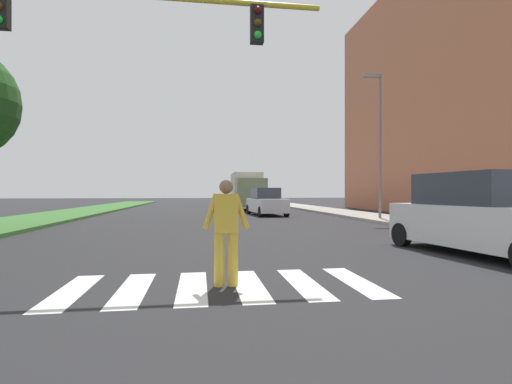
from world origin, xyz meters
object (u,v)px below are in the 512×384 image
Objects in this scene: suv_crossing at (480,216)px; truck_box_delivery at (247,190)px; street_lamp_right at (378,133)px; pedestrian_performer at (226,227)px; sedan_midblock at (266,203)px; traffic_light_gantry at (1,45)px.

truck_box_delivery is at bearing 96.61° from suv_crossing.
suv_crossing is 23.56m from truck_box_delivery.
pedestrian_performer is (-8.81, -12.85, -3.66)m from street_lamp_right.
truck_box_delivery is (-2.71, 23.40, 0.70)m from suv_crossing.
suv_crossing is 1.03× the size of sedan_midblock.
pedestrian_performer is at bearing -97.82° from truck_box_delivery.
truck_box_delivery is at bearing 71.69° from traffic_light_gantry.
suv_crossing is at bearing -83.39° from truck_box_delivery.
pedestrian_performer is (4.27, -2.06, -3.44)m from traffic_light_gantry.
suv_crossing is (10.50, 0.14, -3.45)m from traffic_light_gantry.
street_lamp_right reaches higher than suv_crossing.
truck_box_delivery is at bearing 112.56° from street_lamp_right.
suv_crossing is at bearing 19.47° from pedestrian_performer.
suv_crossing is at bearing -103.65° from street_lamp_right.
pedestrian_performer is 19.04m from sedan_midblock.
traffic_light_gantry is at bearing -140.50° from street_lamp_right.
suv_crossing is (-2.59, -10.65, -3.66)m from street_lamp_right.
suv_crossing is 16.61m from sedan_midblock.
traffic_light_gantry is 1.50× the size of truck_box_delivery.
pedestrian_performer is at bearing -25.76° from traffic_light_gantry.
street_lamp_right is 8.50m from sedan_midblock.
sedan_midblock is at bearing -86.97° from truck_box_delivery.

